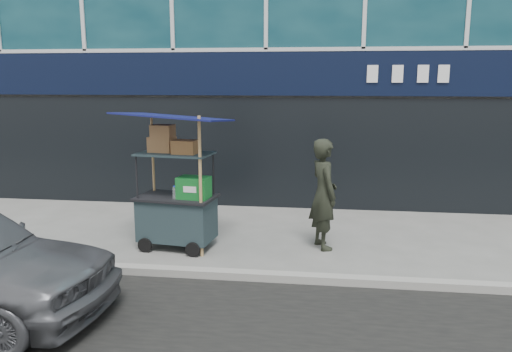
# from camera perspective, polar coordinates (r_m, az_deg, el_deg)

# --- Properties ---
(ground) EXTENTS (80.00, 80.00, 0.00)m
(ground) POSITION_cam_1_polar(r_m,az_deg,el_deg) (7.45, -2.29, -11.06)
(ground) COLOR #63635F
(ground) RESTS_ON ground
(curb) EXTENTS (80.00, 0.18, 0.12)m
(curb) POSITION_cam_1_polar(r_m,az_deg,el_deg) (7.25, -2.56, -11.21)
(curb) COLOR gray
(curb) RESTS_ON ground
(vendor_cart) EXTENTS (1.84, 1.41, 2.30)m
(vendor_cart) POSITION_cam_1_polar(r_m,az_deg,el_deg) (8.39, -8.98, -2.85)
(vendor_cart) COLOR #1A292D
(vendor_cart) RESTS_ON ground
(vendor_man) EXTENTS (0.67, 0.79, 1.85)m
(vendor_man) POSITION_cam_1_polar(r_m,az_deg,el_deg) (8.35, 7.73, -2.05)
(vendor_man) COLOR black
(vendor_man) RESTS_ON ground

